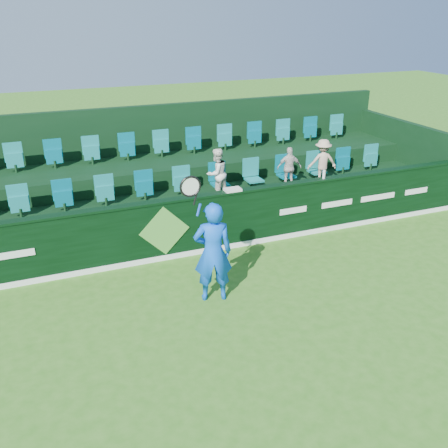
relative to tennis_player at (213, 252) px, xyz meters
name	(u,v)px	position (x,y,z in m)	size (l,w,h in m)	color
ground	(236,371)	(-0.41, -2.07, -0.98)	(60.00, 60.00, 0.00)	#306E1A
sponsor_hoarding	(163,230)	(-0.41, 1.92, -0.30)	(16.00, 0.25, 1.35)	black
stand_tier_front	(151,223)	(-0.41, 3.03, -0.58)	(16.00, 2.00, 0.80)	black
stand_tier_back	(133,188)	(-0.41, 4.93, -0.33)	(16.00, 1.80, 1.30)	black
stand_rear	(128,163)	(-0.41, 5.37, 0.24)	(16.00, 4.10, 2.60)	black
seat_row_front	(145,189)	(-0.41, 3.43, 0.12)	(13.50, 0.50, 0.60)	#177F7C
seat_row_back	(128,150)	(-0.41, 5.23, 0.62)	(13.50, 0.50, 0.60)	#177F7C
tennis_player	(213,252)	(0.00, 0.00, 0.00)	(1.06, 0.62, 2.55)	blue
spectator_left	(217,174)	(1.25, 3.05, 0.43)	(0.59, 0.46, 1.21)	white
spectator_middle	(289,168)	(3.22, 3.05, 0.35)	(0.62, 0.26, 1.06)	beige
spectator_right	(322,162)	(4.19, 3.05, 0.40)	(0.75, 0.43, 1.16)	tan
towel	(233,190)	(1.20, 1.93, 0.40)	(0.37, 0.24, 0.06)	silver
drinks_bottle	(324,174)	(3.52, 1.93, 0.47)	(0.07, 0.07, 0.20)	white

